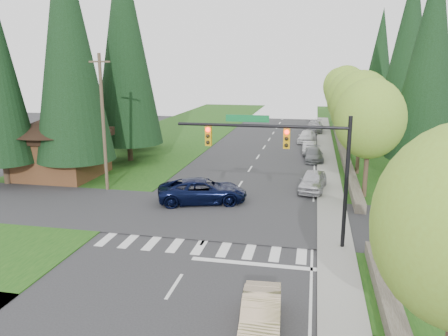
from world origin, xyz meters
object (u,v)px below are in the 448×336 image
(parked_car_c, at_px, (309,148))
(parked_car_e, at_px, (315,127))
(sedan_champagne, at_px, (261,314))
(suv_navy, at_px, (203,191))
(parked_car_b, at_px, (314,155))
(parked_car_a, at_px, (313,181))
(parked_car_d, at_px, (307,136))

(parked_car_c, distance_m, parked_car_e, 15.66)
(sedan_champagne, xyz_separation_m, suv_navy, (-5.71, 13.92, 0.19))
(parked_car_b, distance_m, parked_car_c, 3.44)
(sedan_champagne, relative_size, parked_car_a, 0.89)
(parked_car_c, bearing_deg, parked_car_e, 88.33)
(suv_navy, relative_size, parked_car_b, 1.39)
(parked_car_e, bearing_deg, parked_car_a, -89.06)
(parked_car_d, relative_size, parked_car_e, 0.84)
(parked_car_a, bearing_deg, parked_car_b, 97.12)
(parked_car_d, height_order, parked_car_e, parked_car_e)
(suv_navy, bearing_deg, parked_car_a, -75.52)
(parked_car_a, distance_m, parked_car_d, 21.03)
(parked_car_a, bearing_deg, suv_navy, -141.30)
(parked_car_a, height_order, parked_car_d, parked_car_d)
(sedan_champagne, bearing_deg, parked_car_b, 82.73)
(sedan_champagne, distance_m, suv_navy, 15.04)
(suv_navy, bearing_deg, sedan_champagne, -174.81)
(sedan_champagne, height_order, parked_car_c, sedan_champagne)
(sedan_champagne, distance_m, parked_car_c, 32.45)
(parked_car_b, bearing_deg, parked_car_e, 86.98)
(parked_car_b, height_order, parked_car_d, parked_car_d)
(sedan_champagne, xyz_separation_m, parked_car_b, (1.61, 29.02, -0.02))
(sedan_champagne, relative_size, parked_car_e, 0.72)
(sedan_champagne, bearing_deg, parked_car_c, 83.90)
(parked_car_a, xyz_separation_m, parked_car_c, (-0.48, 14.01, -0.11))
(parked_car_e, bearing_deg, sedan_champagne, -90.98)
(parked_car_b, distance_m, parked_car_e, 19.06)
(parked_car_d, bearing_deg, parked_car_c, -80.08)
(suv_navy, bearing_deg, parked_car_b, -42.96)
(parked_car_a, relative_size, parked_car_b, 1.02)
(parked_car_c, bearing_deg, sedan_champagne, -91.94)
(sedan_champagne, height_order, parked_car_b, sedan_champagne)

